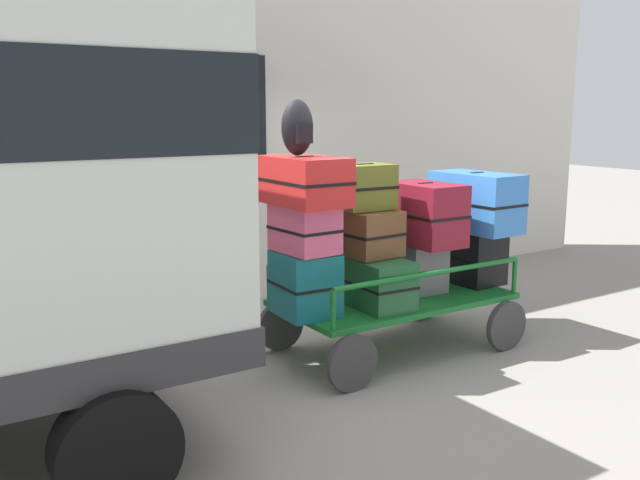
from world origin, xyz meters
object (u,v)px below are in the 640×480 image
suitcase_left_bottom (305,284)px  suitcase_center_bottom (420,267)px  suitcase_center_middle (425,214)px  suitcase_midleft_top (365,187)px  luggage_cart (394,307)px  backpack (298,128)px  suitcase_midleft_middle (364,232)px  suitcase_left_top (305,181)px  suitcase_midright_middle (476,202)px  suitcase_midleft_bottom (366,279)px  suitcase_left_middle (305,229)px  suitcase_midright_bottom (474,257)px

suitcase_left_bottom → suitcase_center_bottom: suitcase_left_bottom is taller
suitcase_center_bottom → suitcase_left_bottom: bearing=-177.3°
suitcase_center_middle → suitcase_midleft_top: bearing=175.8°
luggage_cart → suitcase_center_bottom: suitcase_center_bottom is taller
backpack → luggage_cart: bearing=-1.0°
suitcase_midleft_middle → suitcase_center_bottom: size_ratio=1.38×
suitcase_left_top → suitcase_center_middle: suitcase_left_top is taller
suitcase_midright_middle → suitcase_left_bottom: bearing=-179.4°
suitcase_midright_middle → backpack: 2.09m
suitcase_midleft_bottom → suitcase_midleft_top: bearing=90.0°
suitcase_midleft_top → suitcase_left_bottom: bearing=-174.3°
suitcase_midleft_middle → suitcase_midright_middle: 1.30m
suitcase_center_middle → suitcase_midright_middle: bearing=0.2°
suitcase_left_top → suitcase_center_middle: size_ratio=1.03×
suitcase_left_middle → suitcase_left_top: size_ratio=0.74×
suitcase_left_bottom → backpack: (-0.03, 0.05, 1.26)m
suitcase_left_middle → backpack: bearing=122.5°
suitcase_left_top → suitcase_midright_bottom: size_ratio=1.47×
suitcase_midright_middle → suitcase_midleft_top: bearing=178.0°
suitcase_left_middle → suitcase_left_top: 0.39m
suitcase_center_middle → suitcase_midright_middle: 0.65m
luggage_cart → suitcase_left_top: bearing=-177.8°
suitcase_midleft_middle → suitcase_center_middle: bearing=-4.6°
suitcase_left_top → luggage_cart: bearing=2.2°
suitcase_midleft_middle → suitcase_left_bottom: bearing=-174.0°
luggage_cart → backpack: size_ratio=4.96×
suitcase_left_middle → suitcase_midleft_bottom: 0.82m
suitcase_left_bottom → suitcase_midright_middle: (1.93, 0.02, 0.53)m
suitcase_midleft_bottom → suitcase_midleft_middle: suitcase_midleft_middle is taller
suitcase_left_middle → backpack: backpack is taller
suitcase_midleft_top → backpack: bearing=-179.1°
suitcase_left_bottom → suitcase_left_middle: bearing=90.0°
suitcase_midleft_bottom → suitcase_left_middle: bearing=-178.2°
suitcase_center_middle → suitcase_midright_middle: size_ratio=0.83×
suitcase_midleft_bottom → suitcase_midleft_middle: size_ratio=1.59×
suitcase_midleft_top → suitcase_midright_middle: 1.31m
suitcase_left_bottom → suitcase_left_top: suitcase_left_top is taller
suitcase_left_top → suitcase_center_middle: 1.34m
suitcase_left_bottom → suitcase_left_top: size_ratio=0.71×
suitcase_left_middle → suitcase_center_middle: bearing=0.5°
suitcase_left_top → suitcase_center_bottom: suitcase_left_top is taller
suitcase_left_top → suitcase_midright_middle: bearing=0.6°
suitcase_left_bottom → suitcase_midleft_bottom: size_ratio=0.55×
suitcase_center_middle → suitcase_midright_middle: (0.64, 0.00, 0.06)m
suitcase_left_top → suitcase_center_bottom: bearing=2.7°
suitcase_left_middle → suitcase_midright_bottom: 1.98m
suitcase_left_bottom → suitcase_center_middle: size_ratio=0.73×
suitcase_midleft_bottom → suitcase_midright_middle: size_ratio=1.11×
suitcase_midleft_top → suitcase_left_top: bearing=-174.3°
suitcase_midright_bottom → suitcase_left_bottom: bearing=-179.6°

